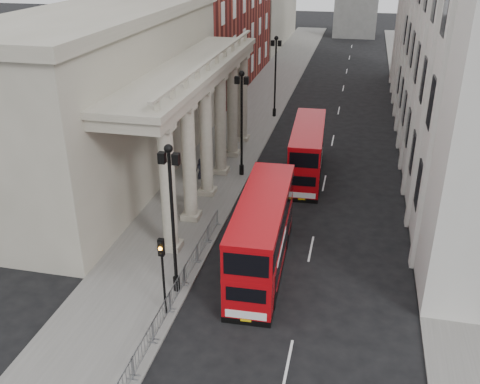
{
  "coord_description": "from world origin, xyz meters",
  "views": [
    {
      "loc": [
        7.94,
        -18.4,
        17.19
      ],
      "look_at": [
        1.43,
        10.44,
        3.17
      ],
      "focal_mm": 40.0,
      "sensor_mm": 36.0,
      "label": 1
    }
  ],
  "objects_px": {
    "lamp_post_south": "(172,211)",
    "pedestrian_a": "(189,194)",
    "pedestrian_b": "(188,161)",
    "traffic_light": "(162,263)",
    "pedestrian_c": "(201,169)",
    "lamp_post_mid": "(242,117)",
    "lamp_post_north": "(275,71)",
    "bus_near": "(262,233)",
    "bus_far": "(307,151)"
  },
  "relations": [
    {
      "from": "lamp_post_south",
      "to": "pedestrian_a",
      "type": "distance_m",
      "value": 10.84
    },
    {
      "from": "pedestrian_b",
      "to": "traffic_light",
      "type": "bearing_deg",
      "value": 70.31
    },
    {
      "from": "pedestrian_c",
      "to": "traffic_light",
      "type": "bearing_deg",
      "value": -74.83
    },
    {
      "from": "lamp_post_mid",
      "to": "pedestrian_c",
      "type": "xyz_separation_m",
      "value": [
        -2.9,
        -1.54,
        -3.95
      ]
    },
    {
      "from": "pedestrian_b",
      "to": "pedestrian_c",
      "type": "height_order",
      "value": "pedestrian_b"
    },
    {
      "from": "lamp_post_north",
      "to": "pedestrian_c",
      "type": "height_order",
      "value": "lamp_post_north"
    },
    {
      "from": "lamp_post_mid",
      "to": "pedestrian_c",
      "type": "height_order",
      "value": "lamp_post_mid"
    },
    {
      "from": "lamp_post_mid",
      "to": "pedestrian_a",
      "type": "relative_size",
      "value": 4.68
    },
    {
      "from": "lamp_post_south",
      "to": "bus_near",
      "type": "xyz_separation_m",
      "value": [
        4.02,
        3.21,
        -2.58
      ]
    },
    {
      "from": "traffic_light",
      "to": "bus_far",
      "type": "bearing_deg",
      "value": 75.4
    },
    {
      "from": "bus_near",
      "to": "bus_far",
      "type": "distance_m",
      "value": 13.83
    },
    {
      "from": "lamp_post_north",
      "to": "bus_near",
      "type": "distance_m",
      "value": 29.18
    },
    {
      "from": "traffic_light",
      "to": "pedestrian_c",
      "type": "relative_size",
      "value": 2.54
    },
    {
      "from": "traffic_light",
      "to": "pedestrian_b",
      "type": "bearing_deg",
      "value": 104.2
    },
    {
      "from": "lamp_post_south",
      "to": "lamp_post_mid",
      "type": "bearing_deg",
      "value": 90.0
    },
    {
      "from": "lamp_post_north",
      "to": "traffic_light",
      "type": "relative_size",
      "value": 1.93
    },
    {
      "from": "traffic_light",
      "to": "lamp_post_south",
      "type": "bearing_deg",
      "value": 92.84
    },
    {
      "from": "traffic_light",
      "to": "lamp_post_mid",
      "type": "bearing_deg",
      "value": 90.32
    },
    {
      "from": "bus_far",
      "to": "pedestrian_c",
      "type": "height_order",
      "value": "bus_far"
    },
    {
      "from": "bus_far",
      "to": "pedestrian_c",
      "type": "bearing_deg",
      "value": -164.97
    },
    {
      "from": "lamp_post_south",
      "to": "pedestrian_a",
      "type": "xyz_separation_m",
      "value": [
        -2.39,
        9.82,
        -3.9
      ]
    },
    {
      "from": "lamp_post_north",
      "to": "pedestrian_a",
      "type": "bearing_deg",
      "value": -96.16
    },
    {
      "from": "traffic_light",
      "to": "pedestrian_a",
      "type": "bearing_deg",
      "value": 101.89
    },
    {
      "from": "lamp_post_south",
      "to": "bus_near",
      "type": "height_order",
      "value": "lamp_post_south"
    },
    {
      "from": "traffic_light",
      "to": "bus_near",
      "type": "height_order",
      "value": "bus_near"
    },
    {
      "from": "lamp_post_south",
      "to": "pedestrian_a",
      "type": "height_order",
      "value": "lamp_post_south"
    },
    {
      "from": "traffic_light",
      "to": "pedestrian_c",
      "type": "xyz_separation_m",
      "value": [
        -3.0,
        16.48,
        -2.14
      ]
    },
    {
      "from": "lamp_post_mid",
      "to": "pedestrian_a",
      "type": "bearing_deg",
      "value": -111.19
    },
    {
      "from": "lamp_post_south",
      "to": "lamp_post_north",
      "type": "distance_m",
      "value": 32.0
    },
    {
      "from": "pedestrian_b",
      "to": "pedestrian_c",
      "type": "xyz_separation_m",
      "value": [
        1.46,
        -1.13,
        -0.11
      ]
    },
    {
      "from": "lamp_post_south",
      "to": "lamp_post_mid",
      "type": "distance_m",
      "value": 16.0
    },
    {
      "from": "traffic_light",
      "to": "bus_near",
      "type": "relative_size",
      "value": 0.41
    },
    {
      "from": "lamp_post_mid",
      "to": "bus_far",
      "type": "bearing_deg",
      "value": 11.24
    },
    {
      "from": "lamp_post_south",
      "to": "lamp_post_north",
      "type": "bearing_deg",
      "value": 90.0
    },
    {
      "from": "lamp_post_south",
      "to": "bus_near",
      "type": "distance_m",
      "value": 5.76
    },
    {
      "from": "lamp_post_south",
      "to": "lamp_post_mid",
      "type": "xyz_separation_m",
      "value": [
        0.0,
        16.0,
        0.0
      ]
    },
    {
      "from": "pedestrian_b",
      "to": "pedestrian_c",
      "type": "bearing_deg",
      "value": 108.4
    },
    {
      "from": "traffic_light",
      "to": "pedestrian_b",
      "type": "xyz_separation_m",
      "value": [
        -4.45,
        17.6,
        -2.03
      ]
    },
    {
      "from": "traffic_light",
      "to": "pedestrian_a",
      "type": "xyz_separation_m",
      "value": [
        -2.49,
        11.84,
        -2.1
      ]
    },
    {
      "from": "lamp_post_mid",
      "to": "pedestrian_a",
      "type": "height_order",
      "value": "lamp_post_mid"
    },
    {
      "from": "bus_far",
      "to": "pedestrian_a",
      "type": "distance_m",
      "value": 10.41
    },
    {
      "from": "pedestrian_a",
      "to": "traffic_light",
      "type": "bearing_deg",
      "value": -109.69
    },
    {
      "from": "pedestrian_c",
      "to": "bus_far",
      "type": "bearing_deg",
      "value": 22.63
    },
    {
      "from": "pedestrian_a",
      "to": "pedestrian_b",
      "type": "relative_size",
      "value": 0.93
    },
    {
      "from": "pedestrian_c",
      "to": "pedestrian_a",
      "type": "bearing_deg",
      "value": -78.96
    },
    {
      "from": "pedestrian_c",
      "to": "pedestrian_b",
      "type": "bearing_deg",
      "value": 147.16
    },
    {
      "from": "lamp_post_mid",
      "to": "bus_far",
      "type": "xyz_separation_m",
      "value": [
        5.05,
        1.0,
        -2.72
      ]
    },
    {
      "from": "lamp_post_north",
      "to": "bus_far",
      "type": "xyz_separation_m",
      "value": [
        5.05,
        -15.0,
        -2.72
      ]
    },
    {
      "from": "bus_far",
      "to": "pedestrian_c",
      "type": "distance_m",
      "value": 8.44
    },
    {
      "from": "pedestrian_a",
      "to": "pedestrian_c",
      "type": "bearing_deg",
      "value": 64.59
    }
  ]
}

